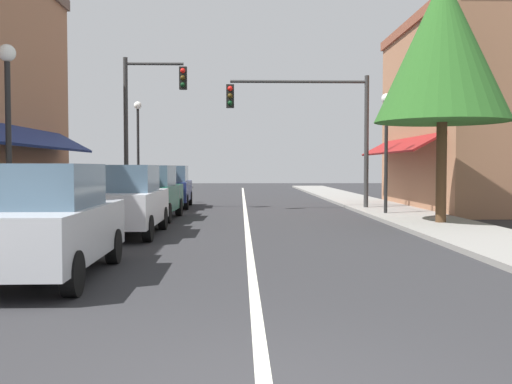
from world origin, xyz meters
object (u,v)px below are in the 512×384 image
at_px(parked_car_far_left, 169,187).
at_px(tree_right_near, 443,48).
at_px(parked_car_third_left, 149,193).
at_px(traffic_signal_left_corner, 145,111).
at_px(street_lamp_right_mid, 386,132).
at_px(street_lamp_left_near, 8,109).
at_px(street_lamp_left_far, 138,135).
at_px(parked_car_second_left, 124,201).
at_px(traffic_signal_mast_arm, 316,117).
at_px(parked_car_nearest_left, 43,222).

height_order(parked_car_far_left, tree_right_near, tree_right_near).
xyz_separation_m(parked_car_third_left, traffic_signal_left_corner, (-0.86, 4.61, 3.08)).
xyz_separation_m(traffic_signal_left_corner, street_lamp_right_mid, (8.89, -3.63, -1.05)).
xyz_separation_m(street_lamp_left_near, street_lamp_left_far, (0.14, 14.96, 0.26)).
bearing_deg(parked_car_third_left, street_lamp_right_mid, 8.57).
distance_m(parked_car_third_left, street_lamp_left_far, 8.62).
height_order(parked_car_second_left, traffic_signal_mast_arm, traffic_signal_mast_arm).
distance_m(parked_car_third_left, parked_car_far_left, 5.65).
xyz_separation_m(parked_car_third_left, tree_right_near, (8.78, -2.48, 4.23)).
relative_size(parked_car_second_left, traffic_signal_mast_arm, 0.73).
distance_m(street_lamp_left_near, street_lamp_left_far, 14.96).
height_order(parked_car_far_left, traffic_signal_left_corner, traffic_signal_left_corner).
bearing_deg(traffic_signal_left_corner, parked_car_third_left, -79.38).
bearing_deg(traffic_signal_mast_arm, parked_car_third_left, -146.93).
bearing_deg(tree_right_near, street_lamp_left_far, 134.79).
relative_size(street_lamp_left_far, tree_right_near, 0.65).
bearing_deg(parked_car_third_left, traffic_signal_mast_arm, 34.69).
bearing_deg(traffic_signal_mast_arm, tree_right_near, -65.89).
xyz_separation_m(street_lamp_right_mid, tree_right_near, (0.75, -3.45, 2.20)).
relative_size(parked_car_second_left, street_lamp_left_near, 0.96).
bearing_deg(traffic_signal_left_corner, parked_car_far_left, 51.54).
relative_size(parked_car_second_left, tree_right_near, 0.57).
bearing_deg(parked_car_far_left, parked_car_third_left, -91.15).
bearing_deg(parked_car_third_left, traffic_signal_left_corner, 102.25).
relative_size(street_lamp_left_near, street_lamp_left_far, 0.90).
distance_m(street_lamp_right_mid, tree_right_near, 4.16).
relative_size(parked_car_third_left, traffic_signal_left_corner, 0.68).
relative_size(parked_car_second_left, street_lamp_left_far, 0.87).
relative_size(parked_car_second_left, parked_car_third_left, 0.99).
distance_m(parked_car_nearest_left, tree_right_near, 12.52).
relative_size(traffic_signal_left_corner, tree_right_near, 0.84).
bearing_deg(street_lamp_left_near, parked_car_second_left, 49.99).
relative_size(parked_car_nearest_left, street_lamp_right_mid, 0.97).
distance_m(traffic_signal_mast_arm, street_lamp_right_mid, 3.65).
bearing_deg(parked_car_third_left, tree_right_near, -14.13).
distance_m(parked_car_third_left, street_lamp_right_mid, 8.34).
height_order(parked_car_second_left, parked_car_third_left, same).
xyz_separation_m(parked_car_far_left, street_lamp_right_mid, (8.06, -4.67, 2.03)).
xyz_separation_m(street_lamp_left_near, street_lamp_right_mid, (9.91, 7.82, -0.02)).
bearing_deg(traffic_signal_left_corner, traffic_signal_mast_arm, -6.22).
height_order(parked_car_far_left, traffic_signal_mast_arm, traffic_signal_mast_arm).
relative_size(parked_car_second_left, street_lamp_right_mid, 0.97).
xyz_separation_m(traffic_signal_mast_arm, street_lamp_left_near, (-7.82, -10.71, -0.75)).
bearing_deg(street_lamp_left_far, traffic_signal_left_corner, -75.99).
bearing_deg(traffic_signal_mast_arm, parked_car_far_left, 163.39).
relative_size(parked_car_nearest_left, street_lamp_left_far, 0.87).
bearing_deg(tree_right_near, traffic_signal_left_corner, 143.69).
bearing_deg(street_lamp_left_far, street_lamp_left_near, -90.54).
height_order(street_lamp_right_mid, street_lamp_left_far, street_lamp_left_far).
bearing_deg(parked_car_third_left, street_lamp_left_far, 103.72).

